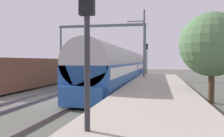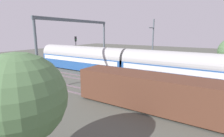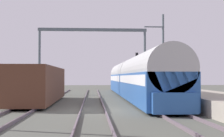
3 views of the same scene
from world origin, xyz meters
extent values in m
plane|color=#51534A|center=(0.00, 0.00, 0.00)|extent=(120.00, 120.00, 0.00)
cube|color=#66565F|center=(-0.72, 0.00, 0.08)|extent=(0.08, 60.00, 0.16)
cube|color=#66565F|center=(0.72, 0.00, 0.08)|extent=(0.08, 60.00, 0.16)
cube|color=#66565F|center=(3.52, 0.00, 0.08)|extent=(0.08, 60.00, 0.16)
cube|color=#66565F|center=(4.96, 0.00, 0.08)|extent=(0.08, 60.00, 0.16)
cube|color=#A39989|center=(8.06, 2.00, 0.45)|extent=(4.40, 28.00, 0.90)
cube|color=#28569E|center=(4.24, 4.70, 1.26)|extent=(2.90, 16.00, 2.20)
cube|color=white|center=(4.24, 4.70, 1.89)|extent=(2.93, 15.36, 0.64)
cylinder|color=#ADADAD|center=(4.24, 4.70, 2.56)|extent=(2.84, 16.00, 2.84)
cube|color=#28569E|center=(4.24, 21.05, 1.26)|extent=(2.90, 16.00, 2.20)
cube|color=white|center=(4.24, 21.05, 1.89)|extent=(2.93, 15.36, 0.64)
cylinder|color=#ADADAD|center=(4.24, 21.05, 2.56)|extent=(2.84, 16.00, 2.84)
cube|color=#28569E|center=(4.24, -3.55, 0.71)|extent=(2.40, 0.50, 1.10)
cube|color=#563323|center=(-4.24, 5.97, 1.51)|extent=(2.80, 13.00, 2.70)
cube|color=black|center=(-4.24, 5.97, 0.21)|extent=(2.52, 11.96, 0.10)
cylinder|color=#252525|center=(5.62, 16.20, 0.42)|extent=(0.19, 0.19, 0.85)
cube|color=#285684|center=(5.62, 16.20, 1.17)|extent=(0.41, 0.25, 0.64)
sphere|color=tan|center=(5.62, 16.20, 1.61)|extent=(0.24, 0.24, 0.24)
cylinder|color=#2D2D33|center=(6.58, -9.98, 1.85)|extent=(0.14, 0.14, 3.69)
cylinder|color=#2D2D33|center=(6.16, 24.10, 2.28)|extent=(0.14, 0.14, 4.55)
cube|color=black|center=(6.16, 24.10, 5.00)|extent=(0.36, 0.20, 0.90)
sphere|color=#19D133|center=(6.16, 23.98, 4.87)|extent=(0.16, 0.16, 0.16)
cylinder|color=#525E65|center=(-6.24, 17.88, 3.75)|extent=(0.28, 0.28, 7.50)
cylinder|color=#525E65|center=(6.24, 17.88, 3.75)|extent=(0.28, 0.28, 7.50)
cube|color=#525E65|center=(0.00, 17.88, 7.68)|extent=(12.88, 0.24, 0.36)
cylinder|color=#525E65|center=(6.64, 9.79, 4.00)|extent=(0.20, 0.20, 8.00)
cube|color=#525E65|center=(5.74, 9.79, 6.80)|extent=(1.80, 0.10, 0.10)
cylinder|color=#4C3826|center=(11.40, -0.04, 1.08)|extent=(0.36, 0.36, 2.15)
sphere|color=#517649|center=(11.40, -0.04, 3.63)|extent=(3.93, 3.93, 3.93)
camera|label=1|loc=(8.31, -15.48, 2.60)|focal=38.16mm
camera|label=2|loc=(-17.31, 1.75, 6.27)|focal=27.59mm
camera|label=3|loc=(-0.03, -19.77, 2.08)|focal=50.95mm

